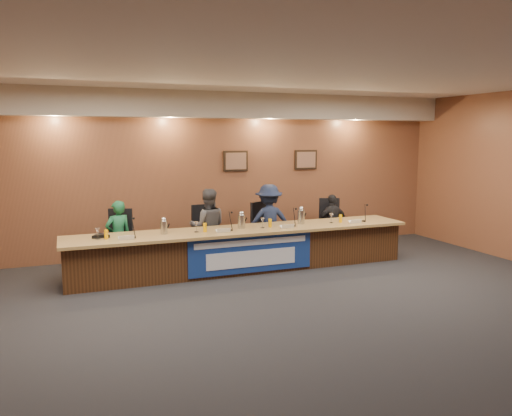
# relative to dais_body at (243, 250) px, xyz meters

# --- Properties ---
(floor) EXTENTS (10.00, 10.00, 0.00)m
(floor) POSITION_rel_dais_body_xyz_m (0.00, -2.40, -0.35)
(floor) COLOR black
(floor) RESTS_ON ground
(ceiling) EXTENTS (10.00, 8.00, 0.04)m
(ceiling) POSITION_rel_dais_body_xyz_m (0.00, -2.40, 2.85)
(ceiling) COLOR silver
(ceiling) RESTS_ON wall_back
(wall_back) EXTENTS (10.00, 0.04, 3.20)m
(wall_back) POSITION_rel_dais_body_xyz_m (0.00, 1.60, 1.25)
(wall_back) COLOR brown
(wall_back) RESTS_ON floor
(soffit) EXTENTS (10.00, 0.50, 0.50)m
(soffit) POSITION_rel_dais_body_xyz_m (0.00, 1.35, 2.60)
(soffit) COLOR beige
(soffit) RESTS_ON wall_back
(dais_body) EXTENTS (6.00, 0.80, 0.70)m
(dais_body) POSITION_rel_dais_body_xyz_m (0.00, 0.00, 0.00)
(dais_body) COLOR #3F2412
(dais_body) RESTS_ON floor
(dais_top) EXTENTS (6.10, 0.95, 0.05)m
(dais_top) POSITION_rel_dais_body_xyz_m (0.00, -0.05, 0.38)
(dais_top) COLOR olive
(dais_top) RESTS_ON dais_body
(banner) EXTENTS (2.20, 0.02, 0.65)m
(banner) POSITION_rel_dais_body_xyz_m (0.00, -0.41, 0.03)
(banner) COLOR navy
(banner) RESTS_ON dais_body
(banner_text_upper) EXTENTS (2.00, 0.01, 0.10)m
(banner_text_upper) POSITION_rel_dais_body_xyz_m (0.00, -0.43, 0.23)
(banner_text_upper) COLOR silver
(banner_text_upper) RESTS_ON banner
(banner_text_lower) EXTENTS (1.60, 0.01, 0.28)m
(banner_text_lower) POSITION_rel_dais_body_xyz_m (0.00, -0.43, -0.05)
(banner_text_lower) COLOR silver
(banner_text_lower) RESTS_ON banner
(wall_photo_left) EXTENTS (0.52, 0.04, 0.42)m
(wall_photo_left) POSITION_rel_dais_body_xyz_m (0.40, 1.57, 1.50)
(wall_photo_left) COLOR black
(wall_photo_left) RESTS_ON wall_back
(wall_photo_right) EXTENTS (0.52, 0.04, 0.42)m
(wall_photo_right) POSITION_rel_dais_body_xyz_m (2.00, 1.57, 1.50)
(wall_photo_right) COLOR black
(wall_photo_right) RESTS_ON wall_back
(panelist_a) EXTENTS (0.53, 0.42, 1.26)m
(panelist_a) POSITION_rel_dais_body_xyz_m (-2.07, 0.64, 0.28)
(panelist_a) COLOR #175A35
(panelist_a) RESTS_ON floor
(panelist_b) EXTENTS (0.78, 0.66, 1.40)m
(panelist_b) POSITION_rel_dais_body_xyz_m (-0.46, 0.64, 0.35)
(panelist_b) COLOR #444348
(panelist_b) RESTS_ON floor
(panelist_c) EXTENTS (1.00, 0.66, 1.44)m
(panelist_c) POSITION_rel_dais_body_xyz_m (0.75, 0.64, 0.37)
(panelist_c) COLOR #151E39
(panelist_c) RESTS_ON floor
(panelist_d) EXTENTS (0.70, 0.30, 1.19)m
(panelist_d) POSITION_rel_dais_body_xyz_m (2.16, 0.64, 0.24)
(panelist_d) COLOR black
(panelist_d) RESTS_ON floor
(office_chair_a) EXTENTS (0.62, 0.62, 0.08)m
(office_chair_a) POSITION_rel_dais_body_xyz_m (-2.07, 0.74, 0.13)
(office_chair_a) COLOR black
(office_chair_a) RESTS_ON floor
(office_chair_b) EXTENTS (0.52, 0.52, 0.08)m
(office_chair_b) POSITION_rel_dais_body_xyz_m (-0.46, 0.74, 0.13)
(office_chair_b) COLOR black
(office_chair_b) RESTS_ON floor
(office_chair_c) EXTENTS (0.62, 0.62, 0.08)m
(office_chair_c) POSITION_rel_dais_body_xyz_m (0.75, 0.74, 0.13)
(office_chair_c) COLOR black
(office_chair_c) RESTS_ON floor
(office_chair_d) EXTENTS (0.63, 0.63, 0.08)m
(office_chair_d) POSITION_rel_dais_body_xyz_m (2.16, 0.74, 0.13)
(office_chair_d) COLOR black
(office_chair_d) RESTS_ON floor
(nameplate_a) EXTENTS (0.24, 0.08, 0.10)m
(nameplate_a) POSITION_rel_dais_body_xyz_m (-2.04, -0.30, 0.45)
(nameplate_a) COLOR white
(nameplate_a) RESTS_ON dais_top
(microphone_a) EXTENTS (0.07, 0.07, 0.02)m
(microphone_a) POSITION_rel_dais_body_xyz_m (-1.91, -0.17, 0.41)
(microphone_a) COLOR black
(microphone_a) RESTS_ON dais_top
(juice_glass_a) EXTENTS (0.06, 0.06, 0.15)m
(juice_glass_a) POSITION_rel_dais_body_xyz_m (-2.33, -0.12, 0.47)
(juice_glass_a) COLOR #F6A900
(juice_glass_a) RESTS_ON dais_top
(water_glass_a) EXTENTS (0.08, 0.08, 0.18)m
(water_glass_a) POSITION_rel_dais_body_xyz_m (-2.45, -0.09, 0.49)
(water_glass_a) COLOR silver
(water_glass_a) RESTS_ON dais_top
(nameplate_b) EXTENTS (0.24, 0.08, 0.10)m
(nameplate_b) POSITION_rel_dais_body_xyz_m (-0.44, -0.27, 0.45)
(nameplate_b) COLOR white
(nameplate_b) RESTS_ON dais_top
(microphone_b) EXTENTS (0.07, 0.07, 0.02)m
(microphone_b) POSITION_rel_dais_body_xyz_m (-0.29, -0.14, 0.41)
(microphone_b) COLOR black
(microphone_b) RESTS_ON dais_top
(juice_glass_b) EXTENTS (0.06, 0.06, 0.15)m
(juice_glass_b) POSITION_rel_dais_body_xyz_m (-0.72, -0.09, 0.47)
(juice_glass_b) COLOR #F6A900
(juice_glass_b) RESTS_ON dais_top
(water_glass_b) EXTENTS (0.08, 0.08, 0.18)m
(water_glass_b) POSITION_rel_dais_body_xyz_m (-0.86, -0.07, 0.49)
(water_glass_b) COLOR silver
(water_glass_b) RESTS_ON dais_top
(nameplate_c) EXTENTS (0.24, 0.08, 0.10)m
(nameplate_c) POSITION_rel_dais_body_xyz_m (0.72, -0.31, 0.45)
(nameplate_c) COLOR white
(nameplate_c) RESTS_ON dais_top
(microphone_c) EXTENTS (0.07, 0.07, 0.02)m
(microphone_c) POSITION_rel_dais_body_xyz_m (0.90, -0.15, 0.41)
(microphone_c) COLOR black
(microphone_c) RESTS_ON dais_top
(juice_glass_c) EXTENTS (0.06, 0.06, 0.15)m
(juice_glass_c) POSITION_rel_dais_body_xyz_m (0.48, -0.08, 0.47)
(juice_glass_c) COLOR #F6A900
(juice_glass_c) RESTS_ON dais_top
(water_glass_c) EXTENTS (0.08, 0.08, 0.18)m
(water_glass_c) POSITION_rel_dais_body_xyz_m (0.32, -0.11, 0.49)
(water_glass_c) COLOR silver
(water_glass_c) RESTS_ON dais_top
(nameplate_d) EXTENTS (0.24, 0.08, 0.10)m
(nameplate_d) POSITION_rel_dais_body_xyz_m (2.12, -0.29, 0.45)
(nameplate_d) COLOR white
(nameplate_d) RESTS_ON dais_top
(microphone_d) EXTENTS (0.07, 0.07, 0.02)m
(microphone_d) POSITION_rel_dais_body_xyz_m (2.37, -0.17, 0.41)
(microphone_d) COLOR black
(microphone_d) RESTS_ON dais_top
(juice_glass_d) EXTENTS (0.06, 0.06, 0.15)m
(juice_glass_d) POSITION_rel_dais_body_xyz_m (1.90, -0.10, 0.47)
(juice_glass_d) COLOR #F6A900
(juice_glass_d) RESTS_ON dais_top
(water_glass_d) EXTENTS (0.08, 0.08, 0.18)m
(water_glass_d) POSITION_rel_dais_body_xyz_m (1.72, -0.08, 0.49)
(water_glass_d) COLOR silver
(water_glass_d) RESTS_ON dais_top
(carafe_left) EXTENTS (0.12, 0.12, 0.22)m
(carafe_left) POSITION_rel_dais_body_xyz_m (-1.40, -0.03, 0.51)
(carafe_left) COLOR silver
(carafe_left) RESTS_ON dais_top
(carafe_mid) EXTENTS (0.13, 0.13, 0.24)m
(carafe_mid) POSITION_rel_dais_body_xyz_m (-0.04, -0.01, 0.52)
(carafe_mid) COLOR silver
(carafe_mid) RESTS_ON dais_top
(carafe_right) EXTENTS (0.13, 0.13, 0.26)m
(carafe_right) POSITION_rel_dais_body_xyz_m (1.15, 0.04, 0.53)
(carafe_right) COLOR silver
(carafe_right) RESTS_ON dais_top
(speakerphone) EXTENTS (0.32, 0.32, 0.05)m
(speakerphone) POSITION_rel_dais_body_xyz_m (-2.40, 0.06, 0.43)
(speakerphone) COLOR black
(speakerphone) RESTS_ON dais_top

